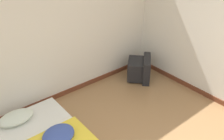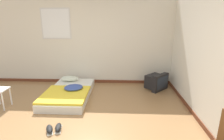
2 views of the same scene
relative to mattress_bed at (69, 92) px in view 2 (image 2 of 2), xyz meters
The scene contains 7 objects.
ground_plane 1.48m from the mattress_bed, 78.28° to the right, with size 20.00×20.00×0.00m, color #997047.
wall_back 1.64m from the mattress_bed, 75.50° to the left, with size 7.51×0.08×2.60m.
wall_right 3.43m from the mattress_bed, 26.60° to the right, with size 0.08×7.46×2.60m.
mattress_bed is the anchor object (origin of this frame).
crt_tv 2.43m from the mattress_bed, 14.74° to the left, with size 0.69×0.69×0.47m.
side_stool 1.53m from the mattress_bed, 154.28° to the right, with size 0.33×0.33×0.45m.
sneaker_pair 1.48m from the mattress_bed, 84.45° to the right, with size 0.33×0.33×0.10m.
Camera 2 is at (1.01, -2.68, 1.92)m, focal length 28.00 mm.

